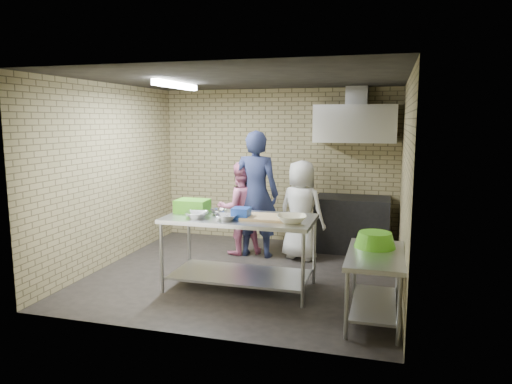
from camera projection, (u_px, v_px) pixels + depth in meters
floor at (245, 274)px, 6.69m from camera, size 4.20×4.20×0.00m
ceiling at (245, 79)px, 6.28m from camera, size 4.20×4.20×0.00m
back_wall at (278, 166)px, 8.39m from camera, size 4.20×0.06×2.70m
front_wall at (185, 204)px, 4.58m from camera, size 4.20×0.06×2.70m
left_wall at (111, 175)px, 7.05m from camera, size 0.06×4.00×2.70m
right_wall at (405, 185)px, 5.92m from camera, size 0.06×4.00×2.70m
prep_table at (240, 253)px, 6.06m from camera, size 1.89×0.94×0.94m
side_counter at (374, 287)px, 5.11m from camera, size 0.60×1.20×0.75m
stove at (352, 224)px, 7.83m from camera, size 1.20×0.70×0.90m
range_hood at (355, 124)px, 7.63m from camera, size 1.30×0.60×0.60m
hood_duct at (357, 96)px, 7.70m from camera, size 0.35×0.30×0.30m
wall_shelf at (374, 135)px, 7.76m from camera, size 0.80×0.20×0.04m
fluorescent_fixture at (176, 85)px, 6.56m from camera, size 0.10×1.25×0.08m
green_crate at (192, 206)px, 6.28m from camera, size 0.42×0.31×0.17m
blue_tub at (241, 213)px, 5.87m from camera, size 0.21×0.21×0.14m
cutting_board at (266, 217)px, 5.87m from camera, size 0.58×0.44×0.03m
mixing_bowl_a at (197, 215)px, 5.93m from camera, size 0.36×0.36×0.07m
mixing_bowl_b at (219, 212)px, 6.11m from camera, size 0.27×0.27×0.07m
mixing_bowl_c at (227, 217)px, 5.80m from camera, size 0.33×0.33×0.07m
ceramic_bowl at (292, 219)px, 5.65m from camera, size 0.44×0.44×0.09m
green_basin at (375, 240)px, 5.28m from camera, size 0.46×0.46×0.17m
bottle_red at (359, 128)px, 7.81m from camera, size 0.07×0.07×0.18m
bottle_green at (384, 129)px, 7.70m from camera, size 0.06×0.06×0.15m
man_navy at (256, 194)px, 7.43m from camera, size 0.74×0.49×2.00m
woman_pink at (240, 208)px, 7.61m from camera, size 0.92×0.87×1.50m
woman_white at (301, 210)px, 7.33m from camera, size 0.87×0.70×1.55m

